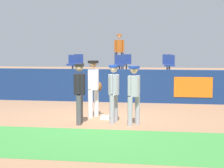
# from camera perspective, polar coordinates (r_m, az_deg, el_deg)

# --- Properties ---
(ground_plane) EXTENTS (60.00, 60.00, 0.00)m
(ground_plane) POSITION_cam_1_polar(r_m,az_deg,el_deg) (11.22, -1.87, -5.66)
(ground_plane) COLOR #936B4C
(grass_foreground_strip) EXTENTS (18.00, 2.80, 0.01)m
(grass_foreground_strip) POSITION_cam_1_polar(r_m,az_deg,el_deg) (8.60, -5.06, -9.21)
(grass_foreground_strip) COLOR #388438
(grass_foreground_strip) RESTS_ON ground_plane
(first_base) EXTENTS (0.40, 0.40, 0.08)m
(first_base) POSITION_cam_1_polar(r_m,az_deg,el_deg) (11.32, -0.71, -5.35)
(first_base) COLOR white
(first_base) RESTS_ON ground_plane
(player_fielder_home) EXTENTS (0.50, 0.50, 1.82)m
(player_fielder_home) POSITION_cam_1_polar(r_m,az_deg,el_deg) (11.47, -2.94, -0.10)
(player_fielder_home) COLOR white
(player_fielder_home) RESTS_ON ground_plane
(player_runner_visitor) EXTENTS (0.39, 0.48, 1.72)m
(player_runner_visitor) POSITION_cam_1_polar(r_m,az_deg,el_deg) (10.59, 0.28, -0.86)
(player_runner_visitor) COLOR #9EA3AD
(player_runner_visitor) RESTS_ON ground_plane
(player_coach_visitor) EXTENTS (0.46, 0.46, 1.71)m
(player_coach_visitor) POSITION_cam_1_polar(r_m,az_deg,el_deg) (10.29, 3.49, -1.12)
(player_coach_visitor) COLOR #9EA3AD
(player_coach_visitor) RESTS_ON ground_plane
(player_umpire) EXTENTS (0.36, 0.49, 1.76)m
(player_umpire) POSITION_cam_1_polar(r_m,az_deg,el_deg) (10.46, -5.18, -0.84)
(player_umpire) COLOR #4C4C51
(player_umpire) RESTS_ON ground_plane
(field_wall) EXTENTS (18.00, 0.26, 1.34)m
(field_wall) POSITION_cam_1_polar(r_m,az_deg,el_deg) (14.72, 0.65, -0.28)
(field_wall) COLOR navy
(field_wall) RESTS_ON ground_plane
(bleacher_platform) EXTENTS (18.00, 4.80, 1.06)m
(bleacher_platform) POSITION_cam_1_polar(r_m,az_deg,el_deg) (17.28, 1.70, 0.15)
(bleacher_platform) COLOR #59595E
(bleacher_platform) RESTS_ON ground_plane
(seat_front_right) EXTENTS (0.47, 0.44, 0.84)m
(seat_front_right) POSITION_cam_1_polar(r_m,az_deg,el_deg) (15.98, 9.10, 3.23)
(seat_front_right) COLOR #4C4C51
(seat_front_right) RESTS_ON bleacher_platform
(seat_front_center) EXTENTS (0.47, 0.44, 0.84)m
(seat_front_center) POSITION_cam_1_polar(r_m,az_deg,el_deg) (16.09, 1.23, 3.32)
(seat_front_center) COLOR #4C4C51
(seat_front_center) RESTS_ON bleacher_platform
(seat_back_left) EXTENTS (0.47, 0.44, 0.84)m
(seat_back_left) POSITION_cam_1_polar(r_m,az_deg,el_deg) (18.27, -5.41, 3.59)
(seat_back_left) COLOR #4C4C51
(seat_back_left) RESTS_ON bleacher_platform
(seat_back_center) EXTENTS (0.45, 0.44, 0.84)m
(seat_back_center) POSITION_cam_1_polar(r_m,az_deg,el_deg) (17.86, 2.32, 3.55)
(seat_back_center) COLOR #4C4C51
(seat_back_center) RESTS_ON bleacher_platform
(seat_front_left) EXTENTS (0.47, 0.44, 0.84)m
(seat_front_left) POSITION_cam_1_polar(r_m,az_deg,el_deg) (16.48, -6.21, 3.35)
(seat_front_left) COLOR #4C4C51
(seat_front_left) RESTS_ON bleacher_platform
(seat_back_right) EXTENTS (0.47, 0.44, 0.84)m
(seat_back_right) POSITION_cam_1_polar(r_m,az_deg,el_deg) (17.77, 8.77, 3.49)
(seat_back_right) COLOR #4C4C51
(seat_back_right) RESTS_ON bleacher_platform
(spectator_hooded) EXTENTS (0.52, 0.37, 1.87)m
(spectator_hooded) POSITION_cam_1_polar(r_m,az_deg,el_deg) (18.83, 1.15, 5.54)
(spectator_hooded) COLOR #33384C
(spectator_hooded) RESTS_ON bleacher_platform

